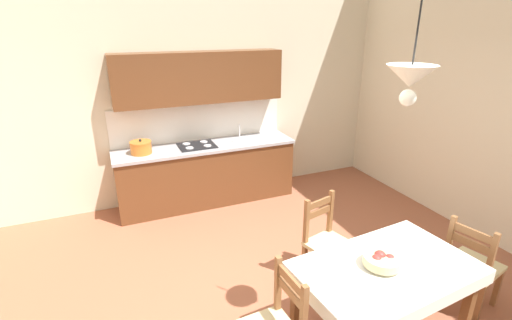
% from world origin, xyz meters
% --- Properties ---
extents(ground_plane, '(6.47, 6.06, 0.10)m').
position_xyz_m(ground_plane, '(0.00, 0.00, -0.05)').
color(ground_plane, '#99563D').
extents(wall_back, '(6.47, 0.12, 4.26)m').
position_xyz_m(wall_back, '(0.00, 2.79, 2.13)').
color(wall_back, beige).
rests_on(wall_back, ground_plane).
extents(kitchen_cabinetry, '(2.61, 0.63, 2.20)m').
position_xyz_m(kitchen_cabinetry, '(0.01, 2.46, 0.86)').
color(kitchen_cabinetry, brown).
rests_on(kitchen_cabinetry, ground_plane).
extents(dining_table, '(1.50, 1.00, 0.75)m').
position_xyz_m(dining_table, '(0.63, -0.70, 0.62)').
color(dining_table, brown).
rests_on(dining_table, ground_plane).
extents(dining_chair_kitchen_side, '(0.51, 0.51, 0.93)m').
position_xyz_m(dining_chair_kitchen_side, '(0.65, 0.16, 0.44)').
color(dining_chair_kitchen_side, '#D1BC89').
rests_on(dining_chair_kitchen_side, ground_plane).
extents(dining_chair_window_side, '(0.50, 0.50, 0.93)m').
position_xyz_m(dining_chair_window_side, '(1.68, -0.69, 0.44)').
color(dining_chair_window_side, '#D1BC89').
rests_on(dining_chair_window_side, ground_plane).
extents(fruit_bowl, '(0.30, 0.30, 0.12)m').
position_xyz_m(fruit_bowl, '(0.58, -0.69, 0.81)').
color(fruit_bowl, beige).
rests_on(fruit_bowl, dining_table).
extents(pendant_lamp, '(0.32, 0.32, 0.81)m').
position_xyz_m(pendant_lamp, '(0.55, -0.74, 2.24)').
color(pendant_lamp, black).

